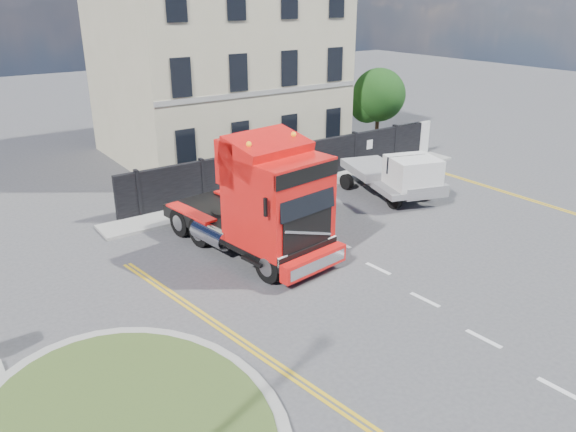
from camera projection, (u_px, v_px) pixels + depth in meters
ground at (303, 288)px, 18.19m from camera, size 120.00×120.00×0.00m
traffic_island at (125, 430)px, 12.15m from camera, size 6.80×6.80×0.17m
hoarding_fence at (302, 162)px, 28.17m from camera, size 18.80×0.25×2.00m
georgian_building at (217, 53)px, 31.83m from camera, size 12.30×10.30×12.80m
tree at (376, 97)px, 33.94m from camera, size 3.20×3.20×4.80m
pavement_far at (304, 187)px, 27.54m from camera, size 20.00×1.60×0.12m
truck at (265, 205)px, 19.70m from camera, size 3.73×7.64×4.39m
flatbed_pickup at (402, 176)px, 25.53m from camera, size 3.50×5.63×2.16m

